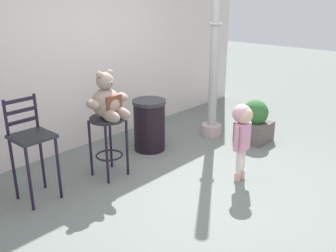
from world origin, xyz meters
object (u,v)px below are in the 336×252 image
at_px(bar_stool_with_teddy, 108,134).
at_px(trash_bin, 149,125).
at_px(lamppost, 214,61).
at_px(planter_with_shrub, 255,122).
at_px(child_walking, 242,126).
at_px(bar_chair_empty, 31,142).
at_px(teddy_bear, 108,101).

relative_size(bar_stool_with_teddy, trash_bin, 1.03).
distance_m(lamppost, planter_with_shrub, 1.11).
bearing_deg(planter_with_shrub, child_walking, -157.28).
height_order(child_walking, bar_chair_empty, bar_chair_empty).
relative_size(child_walking, lamppost, 0.32).
xyz_separation_m(child_walking, trash_bin, (-0.06, 1.46, -0.31)).
relative_size(teddy_bear, planter_with_shrub, 0.87).
xyz_separation_m(bar_stool_with_teddy, trash_bin, (0.91, 0.21, -0.18)).
xyz_separation_m(bar_stool_with_teddy, child_walking, (0.97, -1.25, 0.14)).
bearing_deg(trash_bin, child_walking, -87.52).
height_order(child_walking, trash_bin, child_walking).
bearing_deg(child_walking, planter_with_shrub, 60.11).
relative_size(trash_bin, lamppost, 0.25).
bearing_deg(lamppost, bar_chair_empty, 174.23).
xyz_separation_m(teddy_bear, trash_bin, (0.91, 0.24, -0.59)).
xyz_separation_m(lamppost, planter_with_shrub, (0.25, -0.61, -0.89)).
distance_m(child_walking, bar_chair_empty, 2.34).
bearing_deg(teddy_bear, child_walking, -51.43).
relative_size(bar_stool_with_teddy, bar_chair_empty, 0.67).
relative_size(lamppost, planter_with_shrub, 4.64).
bearing_deg(bar_stool_with_teddy, lamppost, -3.58).
relative_size(teddy_bear, lamppost, 0.19).
height_order(lamppost, planter_with_shrub, lamppost).
bearing_deg(child_walking, lamppost, 86.27).
bearing_deg(bar_stool_with_teddy, teddy_bear, -90.00).
height_order(trash_bin, lamppost, lamppost).
relative_size(trash_bin, bar_chair_empty, 0.65).
distance_m(trash_bin, planter_with_shrub, 1.61).
bearing_deg(teddy_bear, trash_bin, 14.72).
bearing_deg(teddy_bear, bar_stool_with_teddy, 90.00).
bearing_deg(planter_with_shrub, teddy_bear, 162.29).
xyz_separation_m(bar_stool_with_teddy, lamppost, (1.96, -0.12, 0.64)).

